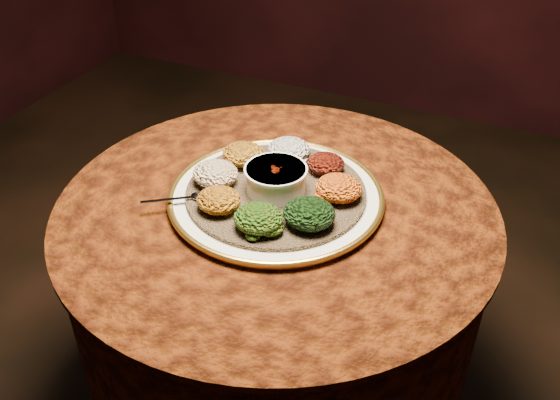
% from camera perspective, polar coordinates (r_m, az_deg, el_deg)
% --- Properties ---
extents(table, '(0.96, 0.96, 0.73)m').
position_cam_1_polar(table, '(1.46, -0.35, -6.17)').
color(table, black).
rests_on(table, ground).
extents(platter, '(0.58, 0.58, 0.02)m').
position_cam_1_polar(platter, '(1.35, -0.37, 0.34)').
color(platter, silver).
rests_on(platter, table).
extents(injera, '(0.48, 0.48, 0.01)m').
position_cam_1_polar(injera, '(1.35, -0.37, 0.71)').
color(injera, brown).
rests_on(injera, platter).
extents(stew_bowl, '(0.14, 0.14, 0.06)m').
position_cam_1_polar(stew_bowl, '(1.33, -0.38, 2.05)').
color(stew_bowl, white).
rests_on(stew_bowl, injera).
extents(spoon, '(0.12, 0.09, 0.01)m').
position_cam_1_polar(spoon, '(1.33, -7.87, 0.29)').
color(spoon, silver).
rests_on(spoon, injera).
extents(portion_ayib, '(0.10, 0.09, 0.05)m').
position_cam_1_polar(portion_ayib, '(1.44, 0.83, 4.64)').
color(portion_ayib, beige).
rests_on(portion_ayib, injera).
extents(portion_kitfo, '(0.09, 0.08, 0.04)m').
position_cam_1_polar(portion_kitfo, '(1.40, 4.21, 3.35)').
color(portion_kitfo, black).
rests_on(portion_kitfo, injera).
extents(portion_tikil, '(0.10, 0.09, 0.05)m').
position_cam_1_polar(portion_tikil, '(1.32, 5.40, 1.11)').
color(portion_tikil, '#A8770E').
rests_on(portion_tikil, injera).
extents(portion_gomen, '(0.11, 0.10, 0.05)m').
position_cam_1_polar(portion_gomen, '(1.24, 2.68, -1.24)').
color(portion_gomen, black).
rests_on(portion_gomen, injera).
extents(portion_mixveg, '(0.10, 0.09, 0.05)m').
position_cam_1_polar(portion_mixveg, '(1.23, -1.98, -1.67)').
color(portion_mixveg, '#8B2B08').
rests_on(portion_mixveg, injera).
extents(portion_kik, '(0.09, 0.09, 0.04)m').
position_cam_1_polar(portion_kik, '(1.28, -5.63, -0.00)').
color(portion_kik, '#AA650F').
rests_on(portion_kik, injera).
extents(portion_timatim, '(0.10, 0.10, 0.05)m').
position_cam_1_polar(portion_timatim, '(1.36, -5.93, 2.41)').
color(portion_timatim, maroon).
rests_on(portion_timatim, injera).
extents(portion_shiro, '(0.10, 0.09, 0.05)m').
position_cam_1_polar(portion_shiro, '(1.43, -3.38, 4.22)').
color(portion_shiro, '#A16E13').
rests_on(portion_shiro, injera).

